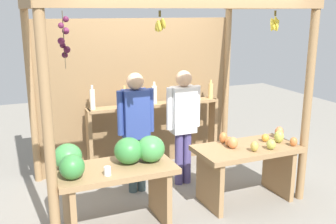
{
  "coord_description": "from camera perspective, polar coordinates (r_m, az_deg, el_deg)",
  "views": [
    {
      "loc": [
        -1.82,
        -4.47,
        2.3
      ],
      "look_at": [
        0.0,
        -0.18,
        1.1
      ],
      "focal_mm": 42.2,
      "sensor_mm": 36.0,
      "label": 1
    }
  ],
  "objects": [
    {
      "name": "market_stall",
      "position": [
        5.31,
        -2.67,
        4.8
      ],
      "size": [
        3.1,
        1.96,
        2.44
      ],
      "color": "#99754C",
      "rests_on": "ground"
    },
    {
      "name": "fruit_counter_right",
      "position": [
        4.95,
        11.41,
        -6.69
      ],
      "size": [
        1.26,
        0.64,
        0.86
      ],
      "color": "#99754C",
      "rests_on": "ground"
    },
    {
      "name": "vendor_man",
      "position": [
        4.97,
        -4.65,
        -1.51
      ],
      "size": [
        0.48,
        0.21,
        1.56
      ],
      "rotation": [
        0.0,
        0.0,
        0.17
      ],
      "color": "#3B5158",
      "rests_on": "ground"
    },
    {
      "name": "fruit_counter_left",
      "position": [
        4.24,
        -7.83,
        -8.2
      ],
      "size": [
        1.29,
        0.68,
        0.99
      ],
      "color": "#99754C",
      "rests_on": "ground"
    },
    {
      "name": "bottle_shelf_unit",
      "position": [
        5.73,
        -1.92,
        -0.85
      ],
      "size": [
        1.99,
        0.22,
        1.33
      ],
      "color": "#99754C",
      "rests_on": "ground"
    },
    {
      "name": "ground_plane",
      "position": [
        5.35,
        -0.79,
        -11.0
      ],
      "size": [
        12.0,
        12.0,
        0.0
      ],
      "primitive_type": "plane",
      "color": "gray",
      "rests_on": "ground"
    },
    {
      "name": "vendor_woman",
      "position": [
        5.19,
        2.23,
        -0.83
      ],
      "size": [
        0.48,
        0.21,
        1.56
      ],
      "rotation": [
        0.0,
        0.0,
        -0.11
      ],
      "color": "#4C437B",
      "rests_on": "ground"
    }
  ]
}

